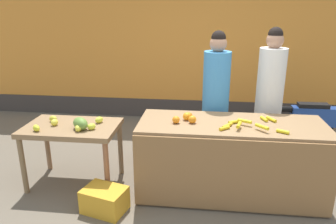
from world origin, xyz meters
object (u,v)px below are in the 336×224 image
vendor_woman_blue_shirt (215,102)px  vendor_woman_white_shirt (269,100)px  parked_motorcycle (317,123)px  produce_sack (149,142)px  produce_crate (105,200)px

vendor_woman_blue_shirt → vendor_woman_white_shirt: 0.69m
parked_motorcycle → produce_sack: bearing=-163.2°
vendor_woman_white_shirt → produce_crate: (-1.84, -1.24, -0.81)m
produce_crate → produce_sack: produce_sack is taller
vendor_woman_white_shirt → parked_motorcycle: (0.90, 0.72, -0.54)m
vendor_woman_blue_shirt → produce_sack: (-0.89, 0.06, -0.63)m
vendor_woman_white_shirt → produce_sack: vendor_woman_white_shirt is taller
vendor_woman_blue_shirt → produce_sack: size_ratio=3.16×
vendor_woman_blue_shirt → produce_sack: 1.09m
vendor_woman_blue_shirt → vendor_woman_white_shirt: vendor_woman_white_shirt is taller
vendor_woman_blue_shirt → produce_crate: 1.82m
produce_crate → parked_motorcycle: bearing=35.6°
vendor_woman_white_shirt → produce_crate: 2.37m
vendor_woman_blue_shirt → produce_sack: bearing=176.2°
vendor_woman_white_shirt → produce_crate: vendor_woman_white_shirt is taller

